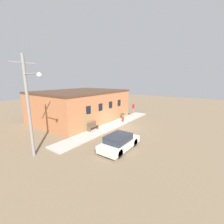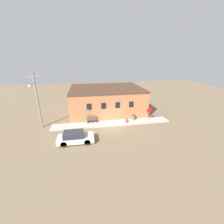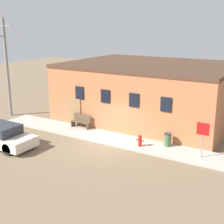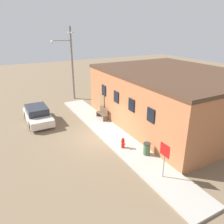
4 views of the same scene
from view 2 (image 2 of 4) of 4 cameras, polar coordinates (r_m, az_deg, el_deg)
name	(u,v)px [view 2 (image 2 of 4)]	position (r m, az deg, el deg)	size (l,w,h in m)	color
ground_plane	(113,126)	(21.94, 0.50, -5.51)	(80.00, 80.00, 0.00)	#7A664C
sidewalk	(112,123)	(22.81, 0.03, -4.26)	(17.75, 2.04, 0.13)	#B2ADA3
brick_building	(106,99)	(27.48, -2.20, 4.79)	(12.54, 9.69, 4.41)	#B26B42
fire_hydrant	(127,120)	(22.77, 5.64, -3.23)	(0.46, 0.22, 0.72)	red
stop_sign	(149,112)	(23.85, 13.99, 0.03)	(0.70, 0.06, 1.99)	gray
bench	(92,120)	(22.93, -7.69, -2.90)	(1.45, 0.44, 0.96)	brown
trash_bin	(134,117)	(23.94, 8.35, -2.05)	(0.46, 0.46, 0.79)	#426642
utility_pole	(37,99)	(22.42, -26.67, 4.48)	(1.80, 2.22, 7.80)	gray
parked_car	(75,137)	(18.35, -13.83, -9.33)	(4.21, 1.87, 1.37)	black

